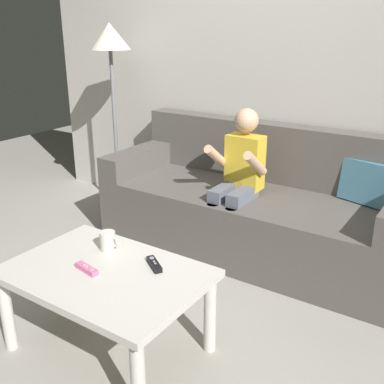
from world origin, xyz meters
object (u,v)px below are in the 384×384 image
(person_seated_on_couch, at_px, (238,177))
(floor_lamp, at_px, (110,51))
(coffee_table, at_px, (106,283))
(coffee_mug, at_px, (108,241))
(game_remote_pink_near_edge, at_px, (87,269))
(couch, at_px, (256,209))
(game_remote_black_center, at_px, (154,264))

(person_seated_on_couch, height_order, floor_lamp, floor_lamp)
(coffee_table, bearing_deg, coffee_mug, 128.82)
(game_remote_pink_near_edge, distance_m, floor_lamp, 2.06)
(game_remote_pink_near_edge, bearing_deg, couch, 82.78)
(couch, height_order, coffee_table, couch)
(game_remote_black_center, bearing_deg, coffee_table, -136.52)
(game_remote_black_center, xyz_separation_m, coffee_mug, (-0.30, 0.01, 0.04))
(game_remote_pink_near_edge, bearing_deg, game_remote_black_center, 41.61)
(person_seated_on_couch, relative_size, coffee_mug, 8.55)
(game_remote_pink_near_edge, bearing_deg, person_seated_on_couch, 84.32)
(game_remote_pink_near_edge, bearing_deg, floor_lamp, 128.22)
(coffee_table, height_order, game_remote_pink_near_edge, game_remote_pink_near_edge)
(person_seated_on_couch, bearing_deg, couch, 72.74)
(couch, height_order, game_remote_pink_near_edge, couch)
(person_seated_on_couch, height_order, game_remote_black_center, person_seated_on_couch)
(couch, relative_size, game_remote_pink_near_edge, 14.53)
(person_seated_on_couch, relative_size, game_remote_pink_near_edge, 7.00)
(game_remote_black_center, relative_size, floor_lamp, 0.09)
(person_seated_on_couch, xyz_separation_m, coffee_mug, (-0.19, -1.01, -0.10))
(coffee_table, xyz_separation_m, game_remote_black_center, (0.17, 0.16, 0.08))
(coffee_table, bearing_deg, game_remote_black_center, 43.48)
(person_seated_on_couch, xyz_separation_m, game_remote_pink_near_edge, (-0.12, -1.23, -0.13))
(person_seated_on_couch, distance_m, game_remote_pink_near_edge, 1.24)
(game_remote_black_center, xyz_separation_m, floor_lamp, (-1.39, 1.26, 0.86))
(game_remote_pink_near_edge, xyz_separation_m, coffee_mug, (-0.07, 0.22, 0.04))
(person_seated_on_couch, xyz_separation_m, coffee_table, (-0.06, -1.18, -0.21))
(game_remote_pink_near_edge, relative_size, floor_lamp, 0.09)
(coffee_table, distance_m, coffee_mug, 0.24)
(couch, relative_size, coffee_mug, 17.75)
(person_seated_on_couch, distance_m, floor_lamp, 1.49)
(couch, distance_m, game_remote_pink_near_edge, 1.43)
(game_remote_pink_near_edge, height_order, floor_lamp, floor_lamp)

